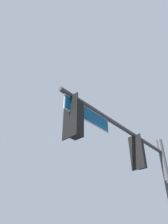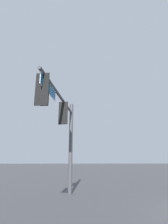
# 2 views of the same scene
# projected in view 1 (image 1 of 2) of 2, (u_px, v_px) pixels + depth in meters

# --- Properties ---
(signal_pole_near) EXTENTS (6.14, 1.43, 5.82)m
(signal_pole_near) POSITION_uv_depth(u_px,v_px,m) (142.00, 169.00, 7.70)
(signal_pole_near) COLOR #47474C
(signal_pole_near) RESTS_ON ground_plane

